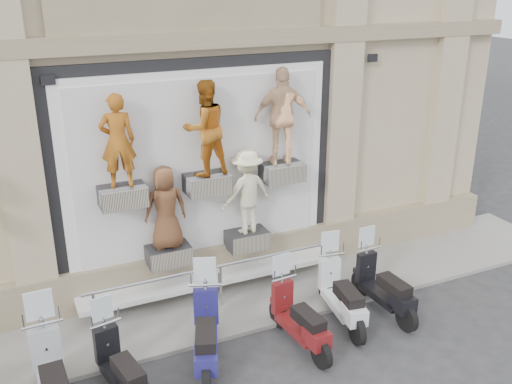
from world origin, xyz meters
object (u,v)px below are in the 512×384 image
Objects in this scene: guard_rail at (221,287)px; scooter_h at (385,276)px; scooter_e at (206,322)px; scooter_c at (51,369)px; scooter_g at (342,284)px; scooter_d at (120,358)px; scooter_f at (300,308)px.

scooter_h is (2.69, -1.36, 0.28)m from guard_rail.
scooter_c is at bearing -153.23° from scooter_e.
scooter_g is (2.62, 0.15, -0.04)m from scooter_e.
scooter_c reaches higher than scooter_e.
guard_rail is 2.81m from scooter_d.
guard_rail is 2.25m from scooter_g.
scooter_d is 4.04m from scooter_g.
scooter_d reaches higher than guard_rail.
scooter_f is 1.08m from scooter_g.
scooter_e is at bearing 179.90° from scooter_h.
scooter_d is (-2.22, -1.70, 0.26)m from guard_rail.
scooter_c is at bearing 170.38° from scooter_d.
scooter_e reaches higher than guard_rail.
scooter_h reaches higher than scooter_f.
scooter_g is (1.03, 0.31, 0.03)m from scooter_f.
guard_rail is at bearing 152.76° from scooter_g.
scooter_e is at bearing -119.36° from guard_rail.
scooter_d is 0.97× the size of scooter_h.
scooter_g is at bearing -5.24° from scooter_d.
scooter_h is (4.91, 0.34, 0.02)m from scooter_d.
scooter_g is 1.02× the size of scooter_h.
scooter_c is at bearing 177.07° from scooter_f.
scooter_d is at bearing -177.74° from scooter_h.
scooter_g is at bearing 3.01° from scooter_c.
scooter_c is 3.92m from scooter_f.
scooter_f is at bearing -0.31° from scooter_c.
scooter_g is (1.80, -1.31, 0.30)m from guard_rail.
guard_rail is at bearing 26.95° from scooter_c.
scooter_g is (4.95, 0.41, -0.09)m from scooter_c.
scooter_f reaches higher than guard_rail.
scooter_d is at bearing -149.77° from scooter_e.
scooter_g is 0.89m from scooter_h.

